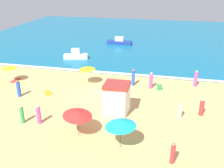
% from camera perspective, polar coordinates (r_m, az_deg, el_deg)
% --- Properties ---
extents(ground_plane, '(60.00, 60.00, 0.00)m').
position_cam_1_polar(ground_plane, '(27.12, -3.02, -2.28)').
color(ground_plane, '#E5B26B').
extents(ocean_water, '(60.00, 44.00, 0.10)m').
position_cam_1_polar(ocean_water, '(53.27, 5.16, 10.48)').
color(ocean_water, '#146B93').
rests_on(ocean_water, ground_plane).
extents(wave_breaker_foam, '(57.00, 0.70, 0.01)m').
position_cam_1_polar(wave_breaker_foam, '(32.71, -0.08, 2.50)').
color(wave_breaker_foam, white).
rests_on(wave_breaker_foam, ocean_water).
extents(lifeguard_cabana, '(2.22, 2.02, 2.88)m').
position_cam_1_polar(lifeguard_cabana, '(22.96, 1.07, -3.14)').
color(lifeguard_cabana, white).
rests_on(lifeguard_cabana, ground_plane).
extents(beach_umbrella_0, '(2.29, 2.29, 1.98)m').
position_cam_1_polar(beach_umbrella_0, '(31.89, -21.89, 3.52)').
color(beach_umbrella_0, silver).
rests_on(beach_umbrella_0, ground_plane).
extents(beach_umbrella_1, '(2.40, 2.40, 2.17)m').
position_cam_1_polar(beach_umbrella_1, '(29.01, -5.58, 3.57)').
color(beach_umbrella_1, silver).
rests_on(beach_umbrella_1, ground_plane).
extents(beach_umbrella_2, '(2.95, 2.93, 2.24)m').
position_cam_1_polar(beach_umbrella_2, '(19.75, -7.65, -6.56)').
color(beach_umbrella_2, '#4C3823').
rests_on(beach_umbrella_2, ground_plane).
extents(beach_umbrella_4, '(2.31, 2.29, 2.35)m').
position_cam_1_polar(beach_umbrella_4, '(18.18, 1.89, -8.71)').
color(beach_umbrella_4, '#4C3823').
rests_on(beach_umbrella_4, ground_plane).
extents(beachgoer_0, '(0.52, 0.52, 1.86)m').
position_cam_1_polar(beachgoer_0, '(28.53, 8.66, 0.72)').
color(beachgoer_0, '#D84CA5').
rests_on(beachgoer_0, ground_plane).
extents(beachgoer_1, '(0.57, 0.57, 0.85)m').
position_cam_1_polar(beachgoer_1, '(28.45, 10.45, -0.61)').
color(beachgoer_1, green).
rests_on(beachgoer_1, ground_plane).
extents(beachgoer_2, '(0.44, 0.44, 1.64)m').
position_cam_1_polar(beachgoer_2, '(24.22, 19.32, -4.94)').
color(beachgoer_2, red).
rests_on(beachgoer_2, ground_plane).
extents(beachgoer_3, '(0.41, 0.41, 1.95)m').
position_cam_1_polar(beachgoer_3, '(29.00, 4.73, 1.42)').
color(beachgoer_3, blue).
rests_on(beachgoer_3, ground_plane).
extents(beachgoer_4, '(0.33, 0.33, 1.55)m').
position_cam_1_polar(beachgoer_4, '(23.18, 14.97, -5.69)').
color(beachgoer_4, white).
rests_on(beachgoer_4, ground_plane).
extents(beachgoer_5, '(0.42, 0.42, 1.64)m').
position_cam_1_polar(beachgoer_5, '(23.00, -19.38, -6.45)').
color(beachgoer_5, green).
rests_on(beachgoer_5, ground_plane).
extents(beachgoer_6, '(0.51, 0.51, 1.74)m').
position_cam_1_polar(beachgoer_6, '(22.49, -16.00, -6.56)').
color(beachgoer_6, '#D84CA5').
rests_on(beachgoer_6, ground_plane).
extents(beachgoer_7, '(0.41, 0.41, 0.90)m').
position_cam_1_polar(beachgoer_7, '(28.54, 0.15, -0.05)').
color(beachgoer_7, blue).
rests_on(beachgoer_7, ground_plane).
extents(beachgoer_8, '(0.47, 0.47, 1.80)m').
position_cam_1_polar(beachgoer_8, '(27.97, -20.06, -1.04)').
color(beachgoer_8, blue).
rests_on(beachgoer_8, ground_plane).
extents(beachgoer_9, '(0.49, 0.49, 1.91)m').
position_cam_1_polar(beachgoer_9, '(30.09, 18.13, 1.05)').
color(beachgoer_9, '#D84CA5').
rests_on(beachgoer_9, ground_plane).
extents(beachgoer_10, '(0.44, 0.44, 1.59)m').
position_cam_1_polar(beachgoer_10, '(17.98, 13.38, -14.76)').
color(beachgoer_10, red).
rests_on(beachgoer_10, ground_plane).
extents(beach_towel_0, '(1.43, 1.48, 0.01)m').
position_cam_1_polar(beach_towel_0, '(28.18, -14.01, -1.95)').
color(beach_towel_0, orange).
rests_on(beach_towel_0, ground_plane).
extents(beach_towel_1, '(0.80, 1.65, 0.01)m').
position_cam_1_polar(beach_towel_1, '(32.70, -20.66, 0.76)').
color(beach_towel_1, red).
rests_on(beach_towel_1, ground_plane).
extents(small_boat_0, '(3.68, 1.99, 1.55)m').
position_cam_1_polar(small_boat_0, '(38.64, -8.08, 6.32)').
color(small_boat_0, white).
rests_on(small_boat_0, ocean_water).
extents(small_boat_1, '(4.42, 1.45, 1.35)m').
position_cam_1_polar(small_boat_1, '(46.63, 1.67, 9.37)').
color(small_boat_1, navy).
rests_on(small_boat_1, ocean_water).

